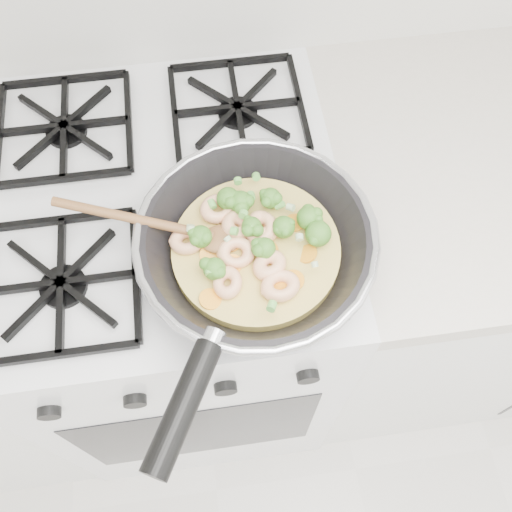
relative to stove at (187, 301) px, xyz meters
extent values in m
cube|color=white|center=(0.00, 0.00, -0.01)|extent=(0.60, 0.60, 0.90)
cube|color=black|center=(0.00, -0.30, -0.01)|extent=(0.48, 0.00, 0.40)
cube|color=black|center=(0.00, 0.00, 0.45)|extent=(0.56, 0.56, 0.02)
torus|color=silver|center=(0.14, -0.15, 0.53)|extent=(0.35, 0.35, 0.01)
cylinder|color=black|center=(0.02, -0.37, 0.53)|extent=(0.11, 0.17, 0.04)
cylinder|color=#D0B95A|center=(0.14, -0.15, 0.49)|extent=(0.25, 0.25, 0.02)
ellipsoid|color=brown|center=(0.09, -0.14, 0.51)|extent=(0.07, 0.06, 0.02)
cylinder|color=brown|center=(-0.03, -0.10, 0.53)|extent=(0.22, 0.08, 0.05)
torus|color=#F1BC8E|center=(0.16, -0.22, 0.51)|extent=(0.07, 0.07, 0.02)
torus|color=#F1BC8E|center=(0.09, -0.09, 0.51)|extent=(0.07, 0.07, 0.02)
torus|color=#F1BC8E|center=(0.15, -0.19, 0.51)|extent=(0.07, 0.07, 0.02)
torus|color=#F1BC8E|center=(0.12, -0.12, 0.51)|extent=(0.07, 0.07, 0.04)
torus|color=#F1BC8E|center=(0.04, -0.13, 0.51)|extent=(0.06, 0.06, 0.02)
torus|color=#F1BC8E|center=(0.15, -0.13, 0.51)|extent=(0.08, 0.07, 0.03)
torus|color=#F1BC8E|center=(0.11, -0.16, 0.51)|extent=(0.06, 0.06, 0.03)
torus|color=#F1BC8E|center=(0.15, -0.12, 0.51)|extent=(0.07, 0.07, 0.03)
torus|color=#F1BC8E|center=(0.09, -0.21, 0.51)|extent=(0.06, 0.05, 0.02)
torus|color=#F1BC8E|center=(0.15, -0.12, 0.51)|extent=(0.07, 0.07, 0.03)
ellipsoid|color=#49832B|center=(0.15, -0.17, 0.52)|extent=(0.04, 0.04, 0.03)
ellipsoid|color=#49832B|center=(0.17, -0.08, 0.52)|extent=(0.04, 0.04, 0.03)
ellipsoid|color=#49832B|center=(0.22, -0.13, 0.52)|extent=(0.05, 0.05, 0.03)
ellipsoid|color=#49832B|center=(0.11, -0.08, 0.52)|extent=(0.04, 0.04, 0.03)
ellipsoid|color=#49832B|center=(0.14, -0.13, 0.52)|extent=(0.04, 0.04, 0.03)
ellipsoid|color=#49832B|center=(0.23, -0.15, 0.52)|extent=(0.05, 0.05, 0.04)
ellipsoid|color=#49832B|center=(0.06, -0.14, 0.52)|extent=(0.04, 0.04, 0.03)
ellipsoid|color=#49832B|center=(0.13, -0.09, 0.52)|extent=(0.04, 0.04, 0.03)
ellipsoid|color=#49832B|center=(0.08, -0.19, 0.52)|extent=(0.04, 0.04, 0.03)
ellipsoid|color=#49832B|center=(0.18, -0.14, 0.52)|extent=(0.04, 0.04, 0.03)
cylinder|color=orange|center=(0.16, -0.22, 0.50)|extent=(0.04, 0.04, 0.01)
cylinder|color=orange|center=(0.07, -0.16, 0.50)|extent=(0.04, 0.04, 0.01)
cylinder|color=orange|center=(0.11, -0.14, 0.50)|extent=(0.04, 0.04, 0.01)
cylinder|color=orange|center=(0.08, -0.17, 0.50)|extent=(0.04, 0.04, 0.00)
cylinder|color=orange|center=(0.20, -0.12, 0.50)|extent=(0.04, 0.04, 0.00)
cylinder|color=orange|center=(0.16, -0.16, 0.50)|extent=(0.04, 0.04, 0.01)
cylinder|color=orange|center=(0.21, -0.17, 0.50)|extent=(0.04, 0.04, 0.01)
cylinder|color=orange|center=(0.10, -0.18, 0.50)|extent=(0.04, 0.04, 0.01)
cylinder|color=orange|center=(0.18, -0.21, 0.50)|extent=(0.04, 0.04, 0.01)
cylinder|color=orange|center=(0.10, -0.18, 0.50)|extent=(0.03, 0.03, 0.01)
cylinder|color=orange|center=(0.07, -0.22, 0.50)|extent=(0.03, 0.03, 0.01)
cylinder|color=#ACCA8E|center=(0.21, -0.20, 0.52)|extent=(0.01, 0.01, 0.01)
cylinder|color=#ACCA8E|center=(0.22, -0.15, 0.52)|extent=(0.01, 0.01, 0.01)
cylinder|color=#61AF46|center=(0.13, -0.11, 0.53)|extent=(0.01, 0.01, 0.01)
cylinder|color=#61AF46|center=(0.08, -0.08, 0.52)|extent=(0.01, 0.01, 0.01)
cylinder|color=#ACCA8E|center=(0.20, -0.10, 0.52)|extent=(0.01, 0.01, 0.01)
cylinder|color=#ACCA8E|center=(0.20, -0.16, 0.52)|extent=(0.01, 0.01, 0.01)
cylinder|color=#61AF46|center=(0.14, -0.08, 0.52)|extent=(0.01, 0.01, 0.01)
cylinder|color=#61AF46|center=(0.07, -0.19, 0.52)|extent=(0.01, 0.01, 0.01)
cylinder|color=#ACCA8E|center=(0.05, -0.13, 0.53)|extent=(0.01, 0.01, 0.01)
cylinder|color=#61AF46|center=(0.11, -0.14, 0.53)|extent=(0.01, 0.01, 0.01)
cylinder|color=#61AF46|center=(0.16, -0.05, 0.52)|extent=(0.01, 0.01, 0.01)
cylinder|color=#61AF46|center=(0.13, -0.14, 0.52)|extent=(0.01, 0.01, 0.01)
cylinder|color=#61AF46|center=(0.13, -0.05, 0.53)|extent=(0.01, 0.01, 0.01)
cylinder|color=#ACCA8E|center=(0.10, -0.15, 0.52)|extent=(0.01, 0.01, 0.01)
cylinder|color=#61AF46|center=(0.15, -0.26, 0.53)|extent=(0.01, 0.01, 0.01)
cylinder|color=#61AF46|center=(0.18, -0.10, 0.52)|extent=(0.01, 0.01, 0.01)
camera|label=1|loc=(0.08, -0.54, 1.22)|focal=39.97mm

